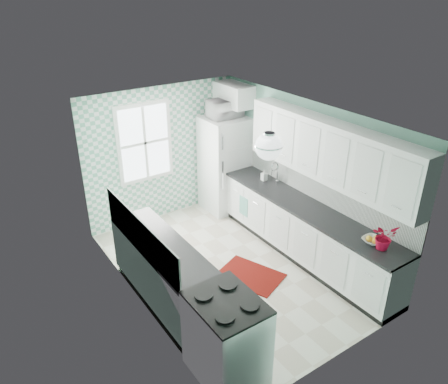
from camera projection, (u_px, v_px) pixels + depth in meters
floor at (230, 269)px, 6.98m from camera, size 3.00×4.40×0.02m
ceiling at (231, 116)px, 5.85m from camera, size 3.00×4.40×0.02m
wall_back at (162, 154)px, 8.05m from camera, size 3.00×0.02×2.50m
wall_front at (346, 276)px, 4.78m from camera, size 3.00×0.02×2.50m
wall_left at (136, 229)px, 5.66m from camera, size 0.02×4.40×2.50m
wall_right at (306, 175)px, 7.18m from camera, size 0.02×4.40×2.50m
accent_wall at (163, 154)px, 8.03m from camera, size 3.00×0.01×2.50m
window at (145, 143)px, 7.70m from camera, size 1.04×0.05×1.44m
backsplash_right at (322, 187)px, 6.89m from camera, size 0.02×3.60×0.51m
backsplash_left at (140, 235)px, 5.64m from camera, size 0.02×2.15×0.51m
upper_cabinets_right at (330, 152)px, 6.35m from camera, size 0.33×3.20×0.90m
upper_cabinet_fridge at (232, 94)px, 7.98m from camera, size 0.40×0.74×0.40m
ceiling_light at (269, 146)px, 5.34m from camera, size 0.34×0.34×0.35m
base_cabinets_right at (305, 233)px, 7.08m from camera, size 0.60×3.60×0.90m
countertop_right at (307, 208)px, 6.86m from camera, size 0.63×3.60×0.04m
base_cabinets_left at (163, 274)px, 6.11m from camera, size 0.60×2.15×0.90m
countertop_left at (162, 245)px, 5.91m from camera, size 0.63×2.15×0.04m
fridge at (225, 164)px, 8.43m from camera, size 0.81×0.80×1.86m
stove at (226, 337)px, 4.92m from camera, size 0.70×0.87×1.05m
sink at (270, 186)px, 7.56m from camera, size 0.45×0.38×0.53m
rug at (250, 275)px, 6.80m from camera, size 0.98×1.13×0.02m
dish_towel at (244, 206)px, 7.84m from camera, size 0.04×0.24×0.36m
fruit_bowl at (373, 241)px, 5.92m from camera, size 0.27×0.27×0.07m
potted_plant at (384, 237)px, 5.74m from camera, size 0.35×0.32×0.35m
soap_bottle at (264, 175)px, 7.70m from camera, size 0.09×0.10×0.20m
microwave at (225, 109)px, 7.94m from camera, size 0.62×0.43×0.33m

